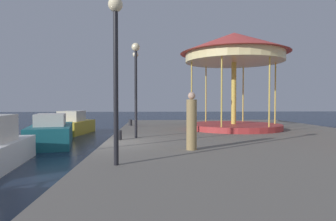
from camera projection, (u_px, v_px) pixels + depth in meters
name	position (u px, v px, depth m)	size (l,w,h in m)	color
ground_plane	(105.00, 163.00, 11.25)	(120.00, 120.00, 0.00)	#162338
quay_dock	(266.00, 151.00, 11.59)	(12.88, 27.54, 0.80)	slate
motorboat_yellow	(72.00, 125.00, 21.57)	(2.64, 4.49, 1.71)	gold
motorboat_teal	(51.00, 133.00, 15.88)	(3.26, 5.58, 1.73)	#19606B
carousel	(234.00, 57.00, 16.58)	(6.19, 6.19, 5.54)	#B23333
lamp_post_near_edge	(116.00, 50.00, 7.08)	(0.36, 0.36, 4.12)	black
lamp_post_mid_promenade	(136.00, 73.00, 12.58)	(0.36, 0.36, 4.14)	black
lamp_post_far_end	(136.00, 76.00, 18.06)	(0.36, 0.36, 4.70)	black
bollard_south	(130.00, 123.00, 19.25)	(0.24, 0.24, 0.40)	#2D2D33
bollard_center	(119.00, 135.00, 11.94)	(0.24, 0.24, 0.40)	#2D2D33
person_mid_promenade	(192.00, 123.00, 9.42)	(0.34, 0.34, 1.89)	#937A4C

